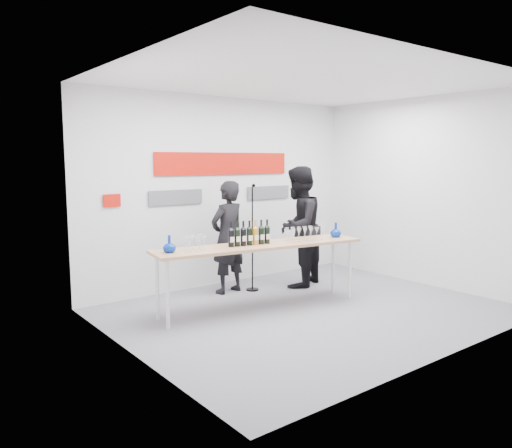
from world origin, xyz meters
The scene contains 12 objects.
ground centered at (0.00, 0.00, 0.00)m, with size 5.00×5.00×0.00m, color slate.
back_wall centered at (0.00, 2.00, 1.50)m, with size 5.00×0.04×3.00m, color silver.
signage centered at (-0.06, 1.97, 1.81)m, with size 3.38×0.02×0.79m.
tasting_table centered at (-0.44, 0.49, 0.82)m, with size 3.01×1.04×0.89m.
wine_bottles centered at (-0.61, 0.52, 1.05)m, with size 0.62×0.17×0.33m.
decanter_left centered at (-1.70, 0.70, 0.99)m, with size 0.16×0.16×0.21m, color navy, non-canonical shape.
decanter_right centered at (0.81, 0.30, 0.99)m, with size 0.16×0.16×0.21m, color navy, non-canonical shape.
glasses_left centered at (-1.38, 0.64, 0.98)m, with size 0.29×0.25×0.18m.
glasses_right centered at (0.24, 0.37, 0.98)m, with size 0.56×0.30×0.18m.
presenter_left centered at (-0.32, 1.44, 0.85)m, with size 0.62×0.41×1.70m, color black.
presenter_right centered at (0.79, 1.09, 0.96)m, with size 0.93×0.72×1.91m, color black.
mic_stand centered at (0.04, 1.31, 0.50)m, with size 0.19×0.19×1.65m.
Camera 1 is at (-4.53, -4.69, 2.02)m, focal length 35.00 mm.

